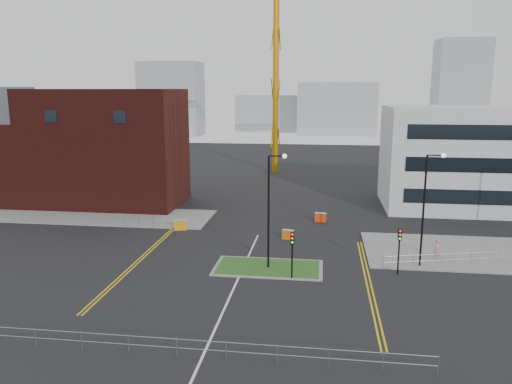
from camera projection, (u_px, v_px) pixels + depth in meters
The scene contains 28 objects.
ground at pixel (224, 310), 32.11m from camera, with size 200.00×200.00×0.00m, color black.
pavement_left at pixel (88, 215), 56.07m from camera, with size 28.00×8.00×0.12m, color slate.
pavement_right at pixel (507, 254), 42.81m from camera, with size 24.00×10.00×0.12m, color slate.
island_kerb at pixel (268, 268), 39.61m from camera, with size 8.60×4.60×0.08m, color slate.
grass_island at pixel (268, 268), 39.60m from camera, with size 8.00×4.00×0.12m, color #20511B.
brick_building at pixel (83, 149), 60.91m from camera, with size 24.20×10.07×14.24m.
office_block at pixel (494, 158), 58.54m from camera, with size 25.00×12.20×12.00m.
tower_crane at pixel (312, 4), 79.83m from camera, with size 52.96×4.27×39.74m.
streetlamp_island at pixel (271, 202), 38.49m from camera, with size 1.46×0.36×9.18m.
streetlamp_right_near at pixel (427, 201), 38.87m from camera, with size 1.46×0.36×9.18m.
traffic_light_island at pixel (292, 246), 36.88m from camera, with size 0.28×0.33×3.65m.
traffic_light_right at pixel (399, 242), 37.77m from camera, with size 0.28×0.33×3.65m.
railing_front at pixel (201, 345), 26.13m from camera, with size 24.05×0.05×1.10m.
railing_left at pixel (153, 221), 50.87m from camera, with size 6.05×0.05×1.10m.
railing_right at pixel (499, 255), 40.44m from camera, with size 19.05×5.05×1.10m.
centre_line at pixel (230, 297), 34.05m from camera, with size 0.15×30.00×0.01m, color silver.
yellow_left_a at pixel (144, 254), 42.99m from camera, with size 0.12×24.00×0.01m, color gold.
yellow_left_b at pixel (147, 254), 42.96m from camera, with size 0.12×24.00×0.01m, color gold.
yellow_right_a at pixel (366, 282), 36.69m from camera, with size 0.12×20.00×0.01m, color gold.
yellow_right_b at pixel (371, 283), 36.65m from camera, with size 0.12×20.00×0.01m, color gold.
skyline_a at pixel (172, 99), 151.60m from camera, with size 18.00×12.00×22.00m, color gray.
skyline_b at pixel (337, 109), 155.37m from camera, with size 24.00×12.00×16.00m, color gray.
skyline_c at pixel (460, 89), 144.73m from camera, with size 14.00×12.00×28.00m, color gray.
skyline_d at pixel (282, 113), 167.83m from camera, with size 30.00×12.00×12.00m, color gray.
pedestrian at pixel (437, 250), 41.31m from camera, with size 0.66×0.44×1.82m, color tan.
barrier_left at pixel (180, 225), 50.27m from camera, with size 1.32×0.74×1.05m.
barrier_mid at pixel (288, 234), 47.15m from camera, with size 1.16×0.61×0.93m.
barrier_right at pixel (320, 217), 53.37m from camera, with size 1.22×0.49×1.00m.
Camera 1 is at (6.05, -29.37, 13.95)m, focal length 35.00 mm.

